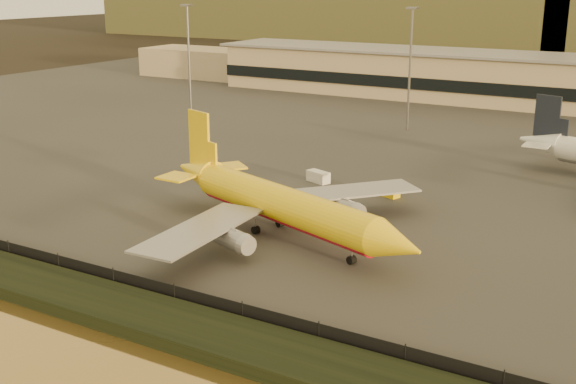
% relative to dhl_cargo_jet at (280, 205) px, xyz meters
% --- Properties ---
extents(ground, '(900.00, 900.00, 0.00)m').
position_rel_dhl_cargo_jet_xyz_m(ground, '(-0.42, -9.80, -4.19)').
color(ground, black).
rests_on(ground, ground).
extents(embankment, '(320.00, 7.00, 1.40)m').
position_rel_dhl_cargo_jet_xyz_m(embankment, '(-0.42, -26.80, -3.49)').
color(embankment, black).
rests_on(embankment, ground).
extents(tarmac, '(320.00, 220.00, 0.20)m').
position_rel_dhl_cargo_jet_xyz_m(tarmac, '(-0.42, 85.20, -4.09)').
color(tarmac, '#2D2D2D').
rests_on(tarmac, ground).
extents(perimeter_fence, '(300.00, 0.05, 2.20)m').
position_rel_dhl_cargo_jet_xyz_m(perimeter_fence, '(-0.42, -22.80, -2.89)').
color(perimeter_fence, black).
rests_on(perimeter_fence, tarmac).
extents(terminal_building, '(202.00, 25.00, 12.60)m').
position_rel_dhl_cargo_jet_xyz_m(terminal_building, '(-14.95, 115.75, 2.06)').
color(terminal_building, tan).
rests_on(terminal_building, tarmac).
extents(apron_light_masts, '(152.20, 12.20, 25.40)m').
position_rel_dhl_cargo_jet_xyz_m(apron_light_masts, '(14.58, 65.20, 11.52)').
color(apron_light_masts, slate).
rests_on(apron_light_masts, tarmac).
extents(dhl_cargo_jet, '(43.49, 41.37, 13.35)m').
position_rel_dhl_cargo_jet_xyz_m(dhl_cargo_jet, '(0.00, 0.00, 0.00)').
color(dhl_cargo_jet, yellow).
rests_on(dhl_cargo_jet, tarmac).
extents(gse_vehicle_yellow, '(3.82, 2.65, 1.58)m').
position_rel_dhl_cargo_jet_xyz_m(gse_vehicle_yellow, '(5.12, 22.59, -3.20)').
color(gse_vehicle_yellow, yellow).
rests_on(gse_vehicle_yellow, tarmac).
extents(gse_vehicle_white, '(4.24, 2.95, 1.74)m').
position_rel_dhl_cargo_jet_xyz_m(gse_vehicle_white, '(-7.44, 24.22, -3.12)').
color(gse_vehicle_white, white).
rests_on(gse_vehicle_white, tarmac).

